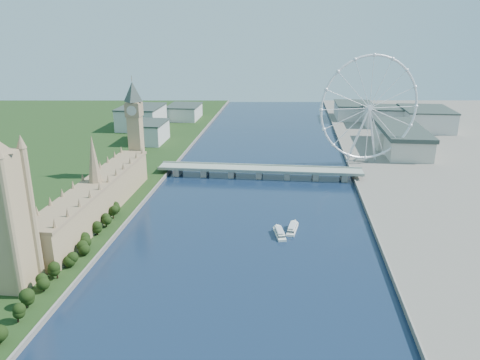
# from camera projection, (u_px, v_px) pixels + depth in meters

# --- Properties ---
(tree_row) EXTENTS (7.70, 215.70, 18.61)m
(tree_row) POSITION_uv_depth(u_px,v_px,m) (63.00, 265.00, 304.30)
(tree_row) COLOR black
(tree_row) RESTS_ON ground
(victoria_tower) EXTENTS (28.16, 28.16, 112.00)m
(victoria_tower) POSITION_uv_depth(u_px,v_px,m) (2.00, 209.00, 274.08)
(victoria_tower) COLOR tan
(victoria_tower) RESTS_ON ground
(parliament_range) EXTENTS (24.00, 200.00, 70.00)m
(parliament_range) POSITION_uv_depth(u_px,v_px,m) (97.00, 198.00, 393.21)
(parliament_range) COLOR tan
(parliament_range) RESTS_ON ground
(big_ben) EXTENTS (20.02, 20.02, 110.00)m
(big_ben) POSITION_uv_depth(u_px,v_px,m) (134.00, 118.00, 479.88)
(big_ben) COLOR tan
(big_ben) RESTS_ON ground
(westminster_bridge) EXTENTS (220.00, 22.00, 9.50)m
(westminster_bridge) POSITION_uv_depth(u_px,v_px,m) (259.00, 171.00, 506.50)
(westminster_bridge) COLOR gray
(westminster_bridge) RESTS_ON ground
(london_eye) EXTENTS (113.60, 39.12, 124.30)m
(london_eye) POSITION_uv_depth(u_px,v_px,m) (370.00, 108.00, 526.94)
(london_eye) COLOR silver
(london_eye) RESTS_ON ground
(county_hall) EXTENTS (54.00, 144.00, 35.00)m
(county_hall) POSITION_uv_depth(u_px,v_px,m) (399.00, 151.00, 613.33)
(county_hall) COLOR beige
(county_hall) RESTS_ON ground
(city_skyline) EXTENTS (505.00, 280.00, 32.00)m
(city_skyline) POSITION_uv_depth(u_px,v_px,m) (295.00, 117.00, 744.54)
(city_skyline) COLOR beige
(city_skyline) RESTS_ON ground
(tour_boat_near) EXTENTS (10.74, 26.98, 5.77)m
(tour_boat_near) POSITION_uv_depth(u_px,v_px,m) (292.00, 231.00, 375.29)
(tour_boat_near) COLOR silver
(tour_boat_near) RESTS_ON ground
(tour_boat_far) EXTENTS (12.10, 26.82, 5.71)m
(tour_boat_far) POSITION_uv_depth(u_px,v_px,m) (280.00, 236.00, 366.84)
(tour_boat_far) COLOR white
(tour_boat_far) RESTS_ON ground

